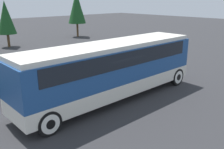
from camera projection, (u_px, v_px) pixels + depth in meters
ground_plane at (112, 99)px, 13.89m from camera, size 120.00×120.00×0.00m
tour_bus at (113, 66)px, 13.40m from camera, size 11.02×2.53×3.12m
parked_car_mid at (9, 66)px, 17.98m from camera, size 4.63×1.94×1.35m
parked_car_far at (74, 57)px, 20.57m from camera, size 4.77×1.96×1.39m
tree_left at (77, 7)px, 35.00m from camera, size 2.47×2.47×6.36m
tree_center at (6, 18)px, 27.67m from camera, size 2.02×2.02×5.13m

